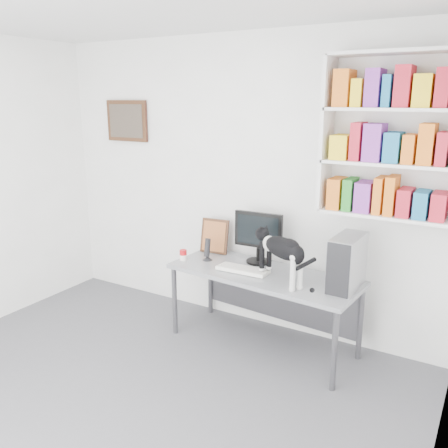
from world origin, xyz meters
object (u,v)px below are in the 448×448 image
(bookshelf, at_px, (392,137))
(keyboard, at_px, (243,270))
(leaning_print, at_px, (215,235))
(pc_tower, at_px, (347,262))
(cat, at_px, (282,259))
(desk, at_px, (263,309))
(speaker, at_px, (207,249))
(soup_can, at_px, (183,255))
(monitor, at_px, (258,237))

(bookshelf, relative_size, keyboard, 2.76)
(leaning_print, bearing_deg, pc_tower, -15.74)
(pc_tower, height_order, cat, pc_tower)
(desk, relative_size, pc_tower, 3.89)
(keyboard, relative_size, cat, 0.70)
(speaker, bearing_deg, desk, 2.75)
(soup_can, bearing_deg, cat, -3.01)
(bookshelf, relative_size, speaker, 5.81)
(desk, xyz_separation_m, cat, (0.22, -0.13, 0.54))
(monitor, bearing_deg, keyboard, -95.17)
(bookshelf, distance_m, keyboard, 1.60)
(desk, xyz_separation_m, pc_tower, (0.70, 0.02, 0.56))
(monitor, height_order, soup_can, monitor)
(leaning_print, distance_m, cat, 0.95)
(desk, height_order, pc_tower, pc_tower)
(soup_can, distance_m, cat, 1.02)
(cat, bearing_deg, bookshelf, 58.39)
(soup_can, relative_size, cat, 0.15)
(desk, bearing_deg, pc_tower, 6.68)
(bookshelf, xyz_separation_m, keyboard, (-1.07, -0.34, -1.15))
(monitor, distance_m, keyboard, 0.35)
(desk, xyz_separation_m, keyboard, (-0.16, -0.07, 0.36))
(desk, bearing_deg, speaker, -178.01)
(speaker, distance_m, leaning_print, 0.24)
(pc_tower, distance_m, cat, 0.51)
(bookshelf, height_order, speaker, bookshelf)
(desk, bearing_deg, soup_can, -169.26)
(leaning_print, xyz_separation_m, soup_can, (-0.13, -0.34, -0.12))
(keyboard, bearing_deg, monitor, 86.79)
(cat, bearing_deg, monitor, 165.77)
(monitor, relative_size, pc_tower, 1.13)
(pc_tower, bearing_deg, keyboard, -171.99)
(desk, xyz_separation_m, speaker, (-0.59, 0.03, 0.45))
(bookshelf, height_order, leaning_print, bookshelf)
(bookshelf, xyz_separation_m, soup_can, (-1.68, -0.35, -1.12))
(desk, height_order, soup_can, soup_can)
(desk, distance_m, leaning_print, 0.86)
(bookshelf, xyz_separation_m, pc_tower, (-0.20, -0.25, -0.95))
(keyboard, xyz_separation_m, soup_can, (-0.62, -0.01, 0.03))
(monitor, relative_size, speaker, 2.24)
(bookshelf, distance_m, soup_can, 2.05)
(soup_can, bearing_deg, bookshelf, 11.73)
(monitor, height_order, cat, monitor)
(leaning_print, bearing_deg, speaker, -80.94)
(desk, height_order, leaning_print, leaning_print)
(pc_tower, xyz_separation_m, cat, (-0.48, -0.16, -0.01))
(keyboard, height_order, pc_tower, pc_tower)
(monitor, xyz_separation_m, keyboard, (-0.01, -0.27, -0.22))
(keyboard, distance_m, speaker, 0.44)
(soup_can, bearing_deg, pc_tower, 4.00)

